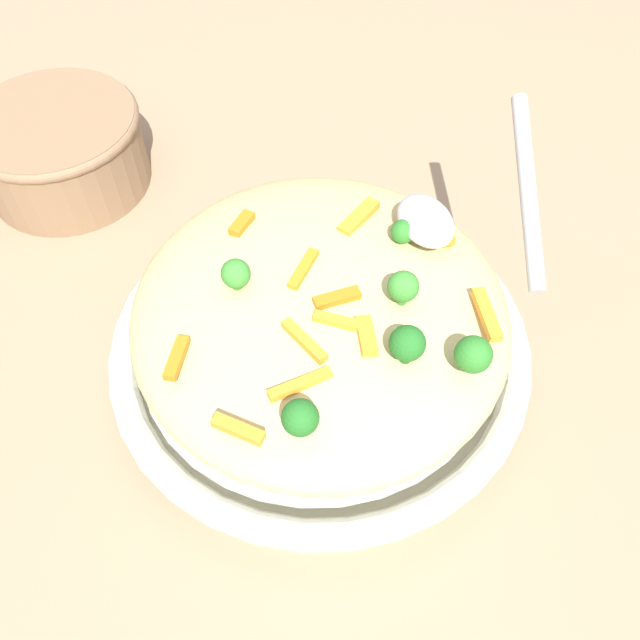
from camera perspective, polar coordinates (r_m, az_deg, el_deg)
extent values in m
plane|color=#9E7F60|center=(0.57, 0.00, -4.11)|extent=(2.40, 2.40, 0.00)
cylinder|color=silver|center=(0.55, 0.00, -3.35)|extent=(0.31, 0.31, 0.03)
torus|color=silver|center=(0.53, 0.00, -1.90)|extent=(0.33, 0.33, 0.02)
torus|color=black|center=(0.53, 0.00, -1.63)|extent=(0.32, 0.32, 0.00)
ellipsoid|color=#D1BA7A|center=(0.50, 0.00, 0.67)|extent=(0.29, 0.28, 0.07)
cube|color=orange|center=(0.42, -6.99, -9.22)|extent=(0.03, 0.03, 0.01)
cube|color=orange|center=(0.46, 1.46, 1.85)|extent=(0.01, 0.03, 0.01)
cube|color=orange|center=(0.45, -12.13, -3.19)|extent=(0.03, 0.02, 0.01)
cube|color=orange|center=(0.44, -1.35, -1.78)|extent=(0.04, 0.02, 0.01)
cube|color=orange|center=(0.52, 3.33, 8.74)|extent=(0.03, 0.04, 0.01)
cube|color=orange|center=(0.52, 10.32, 7.77)|extent=(0.03, 0.01, 0.01)
cube|color=orange|center=(0.48, -1.42, 4.37)|extent=(0.03, 0.03, 0.01)
cube|color=orange|center=(0.45, 3.99, -1.36)|extent=(0.03, 0.02, 0.01)
cube|color=orange|center=(0.45, 1.07, -0.22)|extent=(0.02, 0.03, 0.01)
cube|color=orange|center=(0.43, -1.71, -5.50)|extent=(0.01, 0.04, 0.01)
cube|color=orange|center=(0.48, 14.02, 0.48)|extent=(0.04, 0.02, 0.01)
cube|color=orange|center=(0.52, -6.68, 8.16)|extent=(0.02, 0.02, 0.01)
cylinder|color=#205B1C|center=(0.44, 7.27, -2.99)|extent=(0.01, 0.01, 0.01)
sphere|color=#236B23|center=(0.43, 7.46, -1.98)|extent=(0.02, 0.02, 0.02)
cylinder|color=#296820|center=(0.45, 12.65, -3.75)|extent=(0.01, 0.01, 0.01)
sphere|color=#2D7A28|center=(0.44, 12.94, -2.88)|extent=(0.03, 0.03, 0.03)
cylinder|color=#205B1C|center=(0.41, -1.65, -9.14)|extent=(0.01, 0.01, 0.01)
sphere|color=#236B23|center=(0.40, -1.69, -8.32)|extent=(0.02, 0.02, 0.02)
cylinder|color=#377928|center=(0.48, -7.06, 3.08)|extent=(0.01, 0.01, 0.01)
sphere|color=#3D8E33|center=(0.47, -7.20, 3.96)|extent=(0.02, 0.02, 0.02)
cylinder|color=#377928|center=(0.47, 6.96, 1.91)|extent=(0.01, 0.01, 0.01)
sphere|color=#3D8E33|center=(0.46, 7.11, 2.85)|extent=(0.02, 0.02, 0.02)
cylinder|color=#296820|center=(0.51, 6.99, 6.82)|extent=(0.01, 0.01, 0.00)
sphere|color=#2D7A28|center=(0.50, 7.08, 7.49)|extent=(0.02, 0.02, 0.02)
ellipsoid|color=#B7B7BC|center=(0.51, 8.99, 8.36)|extent=(0.06, 0.04, 0.02)
cylinder|color=#B7B7BC|center=(0.51, 17.30, 10.44)|extent=(0.14, 0.05, 0.07)
cylinder|color=#8C6B4C|center=(0.74, -21.20, 13.31)|extent=(0.16, 0.16, 0.08)
torus|color=#8C6B4C|center=(0.72, -22.01, 15.34)|extent=(0.17, 0.17, 0.01)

